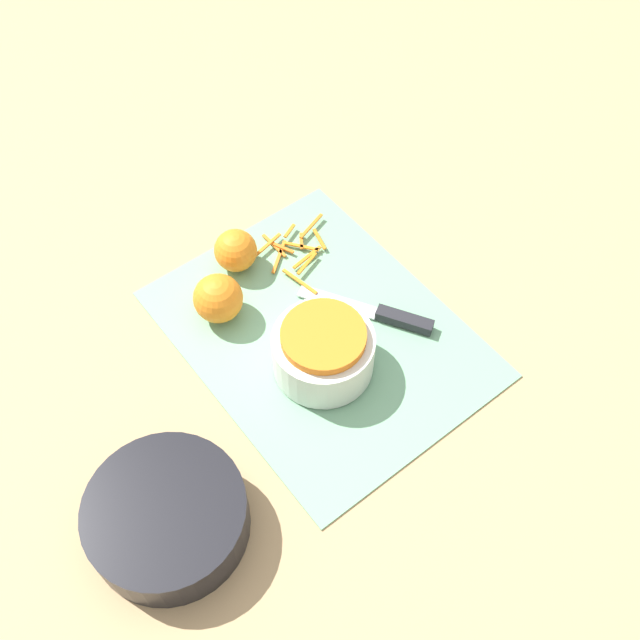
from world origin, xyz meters
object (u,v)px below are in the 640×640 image
at_px(bowl_dark, 167,517).
at_px(orange_right, 236,250).
at_px(knife, 389,316).
at_px(bowl_speckled, 323,350).
at_px(orange_left, 218,298).

relative_size(bowl_dark, orange_right, 2.99).
bearing_deg(orange_right, knife, -152.10).
xyz_separation_m(bowl_speckled, bowl_dark, (-0.07, 0.29, -0.01)).
distance_m(bowl_speckled, orange_right, 0.23).
relative_size(knife, orange_left, 2.60).
relative_size(knife, orange_right, 2.87).
bearing_deg(bowl_dark, orange_right, -45.73).
bearing_deg(bowl_speckled, bowl_dark, 102.68).
xyz_separation_m(bowl_speckled, orange_left, (0.17, 0.06, -0.00)).
xyz_separation_m(bowl_dark, knife, (0.07, -0.42, -0.02)).
height_order(bowl_speckled, orange_right, bowl_speckled).
distance_m(bowl_speckled, orange_left, 0.18).
bearing_deg(knife, bowl_speckled, 60.98).
height_order(knife, orange_left, orange_left).
distance_m(bowl_dark, orange_right, 0.42).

